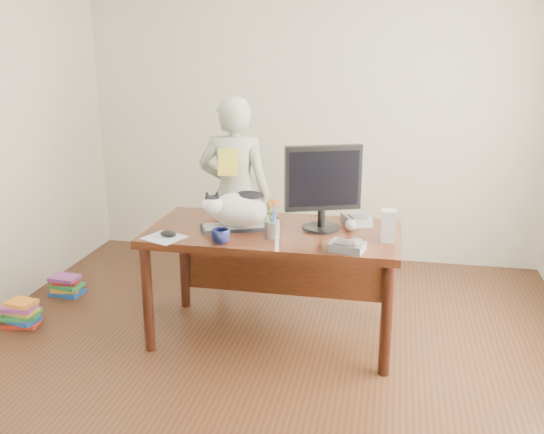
{
  "coord_description": "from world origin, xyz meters",
  "views": [
    {
      "loc": [
        0.73,
        -3.01,
        1.93
      ],
      "look_at": [
        0.0,
        0.55,
        0.85
      ],
      "focal_mm": 40.0,
      "sensor_mm": 36.0,
      "label": 1
    }
  ],
  "objects_px": {
    "book_stack": "(252,211)",
    "person": "(235,195)",
    "monitor": "(323,183)",
    "phone": "(348,246)",
    "baseball": "(350,225)",
    "mouse": "(168,234)",
    "speaker": "(389,226)",
    "pen_cup": "(272,227)",
    "coffee_mug": "(221,236)",
    "book_pile_b": "(67,286)",
    "cat": "(237,209)",
    "calculator": "(356,220)",
    "book_pile_a": "(21,314)",
    "keyboard": "(239,227)",
    "desk": "(276,248)"
  },
  "relations": [
    {
      "from": "monitor",
      "to": "person",
      "type": "relative_size",
      "value": 0.36
    },
    {
      "from": "keyboard",
      "to": "book_pile_b",
      "type": "height_order",
      "value": "keyboard"
    },
    {
      "from": "phone",
      "to": "baseball",
      "type": "relative_size",
      "value": 3.09
    },
    {
      "from": "speaker",
      "to": "baseball",
      "type": "relative_size",
      "value": 2.74
    },
    {
      "from": "monitor",
      "to": "book_stack",
      "type": "bearing_deg",
      "value": 136.62
    },
    {
      "from": "monitor",
      "to": "book_pile_a",
      "type": "bearing_deg",
      "value": 165.92
    },
    {
      "from": "baseball",
      "to": "desk",
      "type": "bearing_deg",
      "value": -178.94
    },
    {
      "from": "monitor",
      "to": "phone",
      "type": "xyz_separation_m",
      "value": [
        0.19,
        -0.36,
        -0.28
      ]
    },
    {
      "from": "cat",
      "to": "calculator",
      "type": "distance_m",
      "value": 0.8
    },
    {
      "from": "desk",
      "to": "book_pile_a",
      "type": "bearing_deg",
      "value": -170.97
    },
    {
      "from": "keyboard",
      "to": "book_stack",
      "type": "xyz_separation_m",
      "value": [
        0.02,
        0.28,
        0.02
      ]
    },
    {
      "from": "book_stack",
      "to": "desk",
      "type": "bearing_deg",
      "value": -56.45
    },
    {
      "from": "desk",
      "to": "cat",
      "type": "relative_size",
      "value": 3.56
    },
    {
      "from": "mouse",
      "to": "speaker",
      "type": "bearing_deg",
      "value": 31.28
    },
    {
      "from": "speaker",
      "to": "book_pile_b",
      "type": "bearing_deg",
      "value": 169.77
    },
    {
      "from": "baseball",
      "to": "book_pile_b",
      "type": "xyz_separation_m",
      "value": [
        -2.2,
        0.26,
        -0.71
      ]
    },
    {
      "from": "pen_cup",
      "to": "coffee_mug",
      "type": "relative_size",
      "value": 2.18
    },
    {
      "from": "monitor",
      "to": "calculator",
      "type": "height_order",
      "value": "monitor"
    },
    {
      "from": "book_stack",
      "to": "keyboard",
      "type": "bearing_deg",
      "value": -108.05
    },
    {
      "from": "monitor",
      "to": "calculator",
      "type": "xyz_separation_m",
      "value": [
        0.21,
        0.19,
        -0.28
      ]
    },
    {
      "from": "cat",
      "to": "speaker",
      "type": "xyz_separation_m",
      "value": [
        0.95,
        -0.05,
        -0.04
      ]
    },
    {
      "from": "monitor",
      "to": "desk",
      "type": "bearing_deg",
      "value": 154.0
    },
    {
      "from": "desk",
      "to": "mouse",
      "type": "relative_size",
      "value": 13.37
    },
    {
      "from": "monitor",
      "to": "book_stack",
      "type": "relative_size",
      "value": 2.06
    },
    {
      "from": "book_pile_a",
      "to": "person",
      "type": "bearing_deg",
      "value": 37.16
    },
    {
      "from": "cat",
      "to": "mouse",
      "type": "bearing_deg",
      "value": -168.85
    },
    {
      "from": "coffee_mug",
      "to": "phone",
      "type": "distance_m",
      "value": 0.75
    },
    {
      "from": "book_pile_b",
      "to": "phone",
      "type": "bearing_deg",
      "value": -16.54
    },
    {
      "from": "pen_cup",
      "to": "person",
      "type": "relative_size",
      "value": 0.16
    },
    {
      "from": "pen_cup",
      "to": "book_pile_b",
      "type": "bearing_deg",
      "value": 163.75
    },
    {
      "from": "coffee_mug",
      "to": "book_pile_a",
      "type": "xyz_separation_m",
      "value": [
        -1.49,
        0.12,
        -0.71
      ]
    },
    {
      "from": "phone",
      "to": "book_pile_b",
      "type": "relative_size",
      "value": 0.85
    },
    {
      "from": "desk",
      "to": "book_pile_b",
      "type": "height_order",
      "value": "desk"
    },
    {
      "from": "book_stack",
      "to": "person",
      "type": "bearing_deg",
      "value": 102.0
    },
    {
      "from": "pen_cup",
      "to": "baseball",
      "type": "relative_size",
      "value": 3.46
    },
    {
      "from": "cat",
      "to": "baseball",
      "type": "bearing_deg",
      "value": -13.31
    },
    {
      "from": "coffee_mug",
      "to": "speaker",
      "type": "bearing_deg",
      "value": 14.13
    },
    {
      "from": "coffee_mug",
      "to": "book_stack",
      "type": "bearing_deg",
      "value": 84.89
    },
    {
      "from": "cat",
      "to": "book_pile_a",
      "type": "bearing_deg",
      "value": 163.74
    },
    {
      "from": "book_stack",
      "to": "book_pile_b",
      "type": "height_order",
      "value": "book_stack"
    },
    {
      "from": "desk",
      "to": "phone",
      "type": "distance_m",
      "value": 0.65
    },
    {
      "from": "monitor",
      "to": "phone",
      "type": "height_order",
      "value": "monitor"
    },
    {
      "from": "cat",
      "to": "book_pile_b",
      "type": "height_order",
      "value": "cat"
    },
    {
      "from": "pen_cup",
      "to": "mouse",
      "type": "xyz_separation_m",
      "value": [
        -0.63,
        -0.12,
        -0.04
      ]
    },
    {
      "from": "keyboard",
      "to": "pen_cup",
      "type": "bearing_deg",
      "value": -51.72
    },
    {
      "from": "keyboard",
      "to": "mouse",
      "type": "distance_m",
      "value": 0.46
    },
    {
      "from": "mouse",
      "to": "book_pile_a",
      "type": "height_order",
      "value": "mouse"
    },
    {
      "from": "pen_cup",
      "to": "calculator",
      "type": "bearing_deg",
      "value": 39.39
    },
    {
      "from": "pen_cup",
      "to": "book_stack",
      "type": "distance_m",
      "value": 0.48
    },
    {
      "from": "keyboard",
      "to": "book_stack",
      "type": "relative_size",
      "value": 1.94
    }
  ]
}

